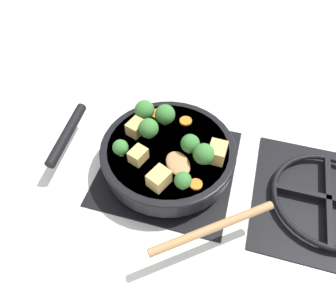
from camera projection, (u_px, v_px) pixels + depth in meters
name	position (u px, v px, depth m)	size (l,w,h in m)	color
ground_plane	(168.00, 167.00, 0.78)	(2.40, 2.40, 0.00)	silver
front_burner_grate	(168.00, 164.00, 0.78)	(0.31, 0.31, 0.03)	black
rear_burner_grate	(327.00, 200.00, 0.71)	(0.31, 0.31, 0.03)	black
skillet_pan	(167.00, 153.00, 0.74)	(0.31, 0.41, 0.05)	black
wooden_spoon	(197.00, 199.00, 0.63)	(0.25, 0.24, 0.02)	#A87A4C
tofu_cube_center_large	(138.00, 155.00, 0.69)	(0.04, 0.03, 0.03)	tan
tofu_cube_near_handle	(159.00, 179.00, 0.65)	(0.04, 0.03, 0.03)	tan
tofu_cube_east_chunk	(217.00, 151.00, 0.70)	(0.04, 0.04, 0.04)	tan
tofu_cube_west_chunk	(136.00, 128.00, 0.74)	(0.04, 0.03, 0.03)	tan
broccoli_floret_near_spoon	(190.00, 145.00, 0.69)	(0.04, 0.04, 0.05)	#709956
broccoli_floret_center_top	(120.00, 148.00, 0.69)	(0.03, 0.03, 0.04)	#709956
broccoli_floret_east_rim	(149.00, 128.00, 0.72)	(0.05, 0.05, 0.05)	#709956
broccoli_floret_west_rim	(204.00, 154.00, 0.68)	(0.05, 0.05, 0.05)	#709956
broccoli_floret_north_edge	(183.00, 181.00, 0.64)	(0.03, 0.03, 0.04)	#709956
broccoli_floret_south_cluster	(145.00, 110.00, 0.76)	(0.05, 0.05, 0.05)	#709956
broccoli_floret_mid_floret	(165.00, 115.00, 0.75)	(0.05, 0.05, 0.05)	#709956
carrot_slice_orange_thin	(196.00, 184.00, 0.66)	(0.03, 0.03, 0.01)	orange
carrot_slice_near_center	(157.00, 114.00, 0.79)	(0.03, 0.03, 0.01)	orange
carrot_slice_edge_slice	(186.00, 121.00, 0.78)	(0.03, 0.03, 0.01)	orange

